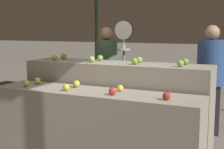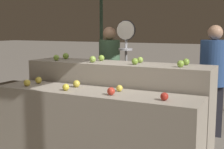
# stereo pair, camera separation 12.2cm
# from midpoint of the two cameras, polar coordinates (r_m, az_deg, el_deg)

# --- Properties ---
(display_counter_front) EXTENTS (2.38, 0.55, 0.85)m
(display_counter_front) POSITION_cam_midpoint_polar(r_m,az_deg,el_deg) (3.55, -2.46, -9.74)
(display_counter_front) COLOR gray
(display_counter_front) RESTS_ON ground_plane
(display_counter_back) EXTENTS (2.38, 0.55, 1.10)m
(display_counter_back) POSITION_cam_midpoint_polar(r_m,az_deg,el_deg) (4.03, 1.71, -5.65)
(display_counter_back) COLOR gray
(display_counter_back) RESTS_ON ground_plane
(apple_front_0) EXTENTS (0.08, 0.08, 0.08)m
(apple_front_0) POSITION_cam_midpoint_polar(r_m,az_deg,el_deg) (3.83, -14.41, -1.51)
(apple_front_0) COLOR yellow
(apple_front_0) RESTS_ON display_counter_front
(apple_front_1) EXTENTS (0.08, 0.08, 0.08)m
(apple_front_1) POSITION_cam_midpoint_polar(r_m,az_deg,el_deg) (3.48, -7.45, -2.32)
(apple_front_1) COLOR gold
(apple_front_1) RESTS_ON display_counter_front
(apple_front_2) EXTENTS (0.08, 0.08, 0.08)m
(apple_front_2) POSITION_cam_midpoint_polar(r_m,az_deg,el_deg) (3.21, 0.91, -3.08)
(apple_front_2) COLOR red
(apple_front_2) RESTS_ON display_counter_front
(apple_front_3) EXTENTS (0.08, 0.08, 0.08)m
(apple_front_3) POSITION_cam_midpoint_polar(r_m,az_deg,el_deg) (3.03, 10.69, -3.98)
(apple_front_3) COLOR #AD281E
(apple_front_3) RESTS_ON display_counter_front
(apple_front_4) EXTENTS (0.08, 0.08, 0.08)m
(apple_front_4) POSITION_cam_midpoint_polar(r_m,az_deg,el_deg) (4.00, -12.43, -1.02)
(apple_front_4) COLOR yellow
(apple_front_4) RESTS_ON display_counter_front
(apple_front_5) EXTENTS (0.08, 0.08, 0.08)m
(apple_front_5) POSITION_cam_midpoint_polar(r_m,az_deg,el_deg) (3.67, -5.57, -1.68)
(apple_front_5) COLOR gold
(apple_front_5) RESTS_ON display_counter_front
(apple_front_6) EXTENTS (0.07, 0.07, 0.07)m
(apple_front_6) POSITION_cam_midpoint_polar(r_m,az_deg,el_deg) (3.41, 2.40, -2.52)
(apple_front_6) COLOR yellow
(apple_front_6) RESTS_ON display_counter_front
(apple_back_0) EXTENTS (0.08, 0.08, 0.08)m
(apple_back_0) POSITION_cam_midpoint_polar(r_m,az_deg,el_deg) (4.26, -9.35, 3.06)
(apple_back_0) COLOR #84AD3D
(apple_back_0) RESTS_ON display_counter_back
(apple_back_1) EXTENTS (0.08, 0.08, 0.08)m
(apple_back_1) POSITION_cam_midpoint_polar(r_m,az_deg,el_deg) (3.96, -2.68, 2.81)
(apple_back_1) COLOR #8EB247
(apple_back_1) RESTS_ON display_counter_back
(apple_back_2) EXTENTS (0.08, 0.08, 0.08)m
(apple_back_2) POSITION_cam_midpoint_polar(r_m,az_deg,el_deg) (3.73, 5.15, 2.41)
(apple_back_2) COLOR #7AA338
(apple_back_2) RESTS_ON display_counter_back
(apple_back_3) EXTENTS (0.08, 0.08, 0.08)m
(apple_back_3) POSITION_cam_midpoint_polar(r_m,az_deg,el_deg) (3.55, 13.40, 1.91)
(apple_back_3) COLOR #84AD3D
(apple_back_3) RESTS_ON display_counter_back
(apple_back_4) EXTENTS (0.09, 0.09, 0.09)m
(apple_back_4) POSITION_cam_midpoint_polar(r_m,az_deg,el_deg) (4.44, -7.68, 3.35)
(apple_back_4) COLOR #7AA338
(apple_back_4) RESTS_ON display_counter_back
(apple_back_5) EXTENTS (0.08, 0.08, 0.08)m
(apple_back_5) POSITION_cam_midpoint_polar(r_m,az_deg,el_deg) (4.15, -1.12, 3.05)
(apple_back_5) COLOR #84AD3D
(apple_back_5) RESTS_ON display_counter_back
(apple_back_6) EXTENTS (0.08, 0.08, 0.08)m
(apple_back_6) POSITION_cam_midpoint_polar(r_m,az_deg,el_deg) (3.93, 6.07, 2.68)
(apple_back_6) COLOR #8EB247
(apple_back_6) RESTS_ON display_counter_back
(apple_back_7) EXTENTS (0.08, 0.08, 0.08)m
(apple_back_7) POSITION_cam_midpoint_polar(r_m,az_deg,el_deg) (3.77, 14.30, 2.25)
(apple_back_7) COLOR #7AA338
(apple_back_7) RESTS_ON display_counter_back
(produce_scale) EXTENTS (0.29, 0.20, 1.65)m
(produce_scale) POSITION_cam_midpoint_polar(r_m,az_deg,el_deg) (4.53, 3.30, 4.28)
(produce_scale) COLOR #99999E
(produce_scale) RESTS_ON ground_plane
(person_vendor_at_scale) EXTENTS (0.34, 0.34, 1.56)m
(person_vendor_at_scale) POSITION_cam_midpoint_polar(r_m,az_deg,el_deg) (4.96, 0.24, 1.08)
(person_vendor_at_scale) COLOR #2D2D38
(person_vendor_at_scale) RESTS_ON ground_plane
(person_customer_left) EXTENTS (0.44, 0.44, 1.58)m
(person_customer_left) POSITION_cam_midpoint_polar(r_m,az_deg,el_deg) (4.64, 18.76, 0.15)
(person_customer_left) COLOR #2D2D38
(person_customer_left) RESTS_ON ground_plane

